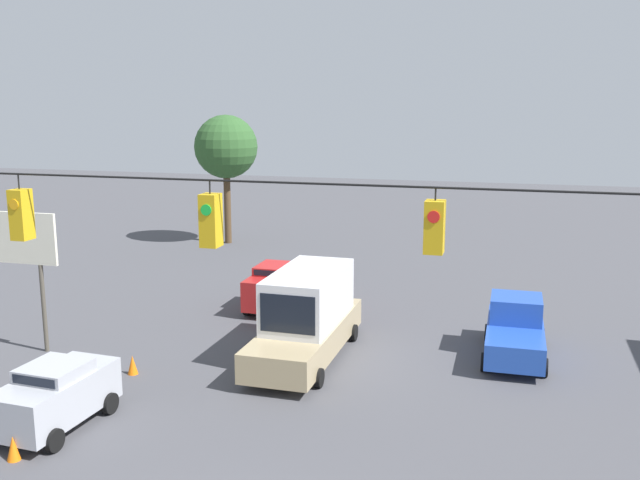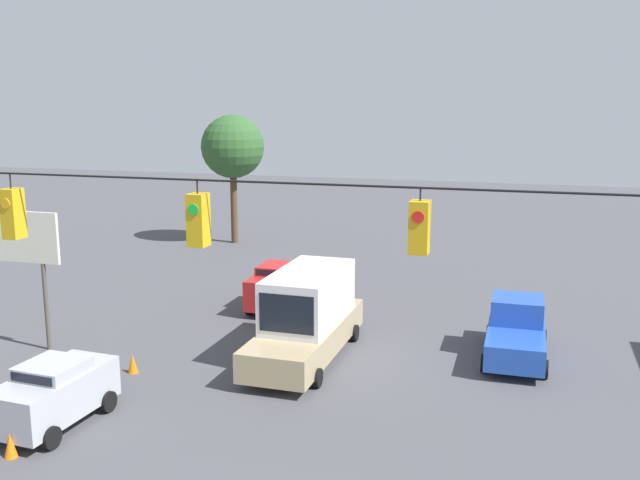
% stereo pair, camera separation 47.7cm
% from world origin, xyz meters
% --- Properties ---
extents(overhead_signal_span, '(19.27, 0.38, 8.47)m').
position_xyz_m(overhead_signal_span, '(0.05, -0.02, 5.25)').
color(overhead_signal_span, '#939399').
rests_on(overhead_signal_span, ground_plane).
extents(sedan_silver_parked_shoulder, '(2.14, 3.91, 1.89)m').
position_xyz_m(sedan_silver_parked_shoulder, '(7.04, -4.67, 0.98)').
color(sedan_silver_parked_shoulder, '#A8AAB2').
rests_on(sedan_silver_parked_shoulder, ground_plane).
extents(sedan_red_withflow_far, '(1.96, 4.20, 2.00)m').
position_xyz_m(sedan_red_withflow_far, '(4.87, -17.55, 1.04)').
color(sedan_red_withflow_far, red).
rests_on(sedan_red_withflow_far, ground_plane).
extents(box_truck_tan_withflow_mid, '(2.70, 7.36, 3.19)m').
position_xyz_m(box_truck_tan_withflow_mid, '(1.77, -12.01, 1.56)').
color(box_truck_tan_withflow_mid, tan).
rests_on(box_truck_tan_withflow_mid, ground_plane).
extents(pickup_truck_blue_oncoming_far, '(2.23, 5.07, 2.12)m').
position_xyz_m(pickup_truck_blue_oncoming_far, '(-5.50, -14.12, 0.98)').
color(pickup_truck_blue_oncoming_far, '#234CB2').
rests_on(pickup_truck_blue_oncoming_far, ground_plane).
extents(traffic_cone_nearest, '(0.35, 0.35, 0.66)m').
position_xyz_m(traffic_cone_nearest, '(6.98, -2.70, 0.33)').
color(traffic_cone_nearest, orange).
rests_on(traffic_cone_nearest, ground_plane).
extents(traffic_cone_second, '(0.35, 0.35, 0.66)m').
position_xyz_m(traffic_cone_second, '(6.93, -5.02, 0.33)').
color(traffic_cone_second, orange).
rests_on(traffic_cone_second, ground_plane).
extents(traffic_cone_third, '(0.35, 0.35, 0.66)m').
position_xyz_m(traffic_cone_third, '(7.20, -6.77, 0.33)').
color(traffic_cone_third, orange).
rests_on(traffic_cone_third, ground_plane).
extents(traffic_cone_fourth, '(0.35, 0.35, 0.66)m').
position_xyz_m(traffic_cone_fourth, '(7.04, -8.82, 0.33)').
color(traffic_cone_fourth, orange).
rests_on(traffic_cone_fourth, ground_plane).
extents(roadside_billboard, '(4.80, 0.16, 5.21)m').
position_xyz_m(roadside_billboard, '(12.97, -9.98, 3.91)').
color(roadside_billboard, '#4C473D').
rests_on(roadside_billboard, ground_plane).
extents(tree_horizon_left, '(4.03, 4.03, 8.26)m').
position_xyz_m(tree_horizon_left, '(12.67, -30.67, 6.19)').
color(tree_horizon_left, '#4C3823').
rests_on(tree_horizon_left, ground_plane).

